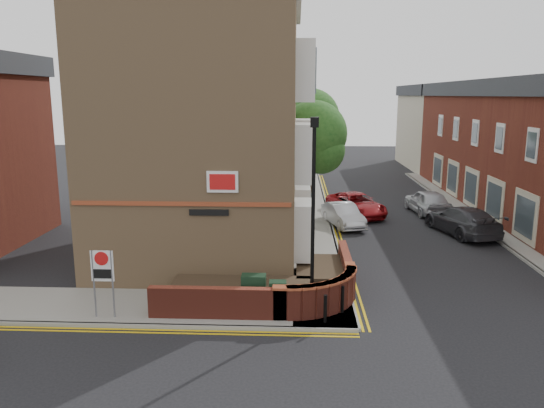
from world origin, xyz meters
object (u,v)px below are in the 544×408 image
Objects in this scene: lamppost at (313,216)px; zone_sign at (102,271)px; utility_cabinet_large at (254,292)px; silver_car_near at (343,215)px.

zone_sign is (-6.60, -0.70, -1.70)m from lamppost.
zone_sign is (-4.70, -0.80, 0.92)m from utility_cabinet_large.
silver_car_near is (2.05, 12.13, -2.72)m from lamppost.
zone_sign is at bearing -173.93° from lamppost.
utility_cabinet_large is 0.55× the size of zone_sign.
lamppost is at bearing -115.29° from silver_car_near.
lamppost is at bearing 6.07° from zone_sign.
utility_cabinet_large reaches higher than silver_car_near.
zone_sign reaches higher than utility_cabinet_large.
lamppost is 5.25× the size of utility_cabinet_large.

